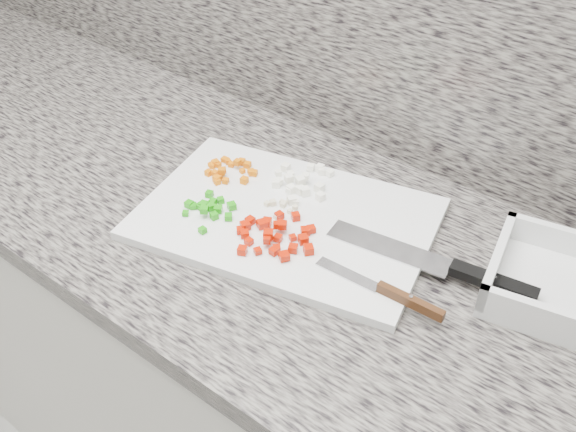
% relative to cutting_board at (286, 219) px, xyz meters
% --- Properties ---
extents(cabinet, '(3.92, 0.62, 0.86)m').
position_rel_cutting_board_xyz_m(cabinet, '(-0.02, -0.01, -0.48)').
color(cabinet, silver).
rests_on(cabinet, ground).
extents(countertop, '(3.96, 0.64, 0.04)m').
position_rel_cutting_board_xyz_m(countertop, '(-0.02, -0.01, -0.03)').
color(countertop, slate).
rests_on(countertop, cabinet).
extents(cutting_board, '(0.54, 0.42, 0.02)m').
position_rel_cutting_board_xyz_m(cutting_board, '(0.00, 0.00, 0.00)').
color(cutting_board, silver).
rests_on(cutting_board, countertop).
extents(carrot_pile, '(0.10, 0.09, 0.02)m').
position_rel_cutting_board_xyz_m(carrot_pile, '(-0.16, 0.03, 0.01)').
color(carrot_pile, '#D36304').
rests_on(carrot_pile, cutting_board).
extents(onion_pile, '(0.12, 0.13, 0.02)m').
position_rel_cutting_board_xyz_m(onion_pile, '(-0.03, 0.08, 0.02)').
color(onion_pile, white).
rests_on(onion_pile, cutting_board).
extents(green_pepper_pile, '(0.09, 0.09, 0.02)m').
position_rel_cutting_board_xyz_m(green_pepper_pile, '(-0.11, -0.07, 0.01)').
color(green_pepper_pile, '#1D980D').
rests_on(green_pepper_pile, cutting_board).
extents(red_pepper_pile, '(0.14, 0.14, 0.03)m').
position_rel_cutting_board_xyz_m(red_pepper_pile, '(0.03, -0.06, 0.02)').
color(red_pepper_pile, '#B61802').
rests_on(red_pepper_pile, cutting_board).
extents(garlic_pile, '(0.05, 0.06, 0.01)m').
position_rel_cutting_board_xyz_m(garlic_pile, '(-0.02, 0.01, 0.01)').
color(garlic_pile, beige).
rests_on(garlic_pile, cutting_board).
extents(chef_knife, '(0.33, 0.08, 0.02)m').
position_rel_cutting_board_xyz_m(chef_knife, '(0.29, 0.05, 0.01)').
color(chef_knife, '#B8BABF').
rests_on(chef_knife, cutting_board).
extents(paring_knife, '(0.21, 0.02, 0.02)m').
position_rel_cutting_board_xyz_m(paring_knife, '(0.24, -0.06, 0.01)').
color(paring_knife, '#B8BABF').
rests_on(paring_knife, cutting_board).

